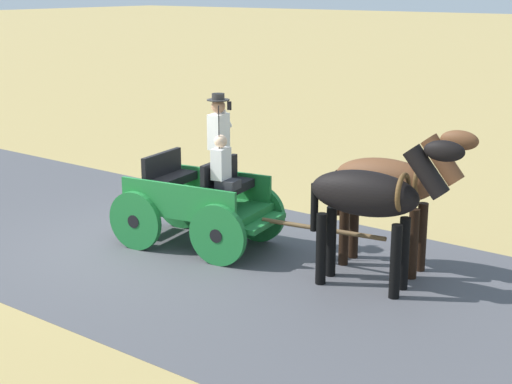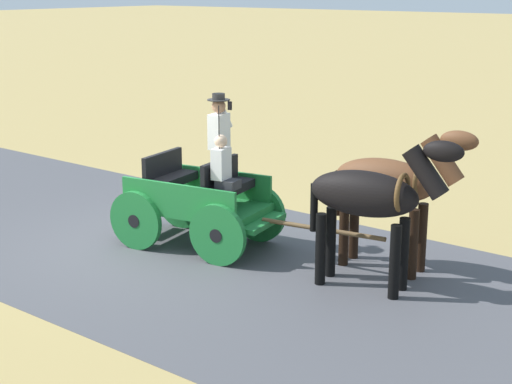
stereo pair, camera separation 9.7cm
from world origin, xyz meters
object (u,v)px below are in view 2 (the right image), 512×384
Objects in this scene: horse_near_side at (392,184)px; traffic_cone at (170,177)px; horse_drawn_carriage at (202,198)px; horse_off_side at (371,198)px.

horse_near_side reaches higher than traffic_cone.
horse_near_side is at bearing 107.11° from horse_drawn_carriage.
traffic_cone is at bearing -103.29° from horse_near_side.
horse_near_side is (-0.90, 2.92, 0.51)m from horse_drawn_carriage.
horse_off_side is (-0.06, 3.06, 0.51)m from horse_drawn_carriage.
traffic_cone is (-1.39, -5.89, -1.07)m from horse_near_side.
horse_drawn_carriage is 3.10m from horse_off_side.
horse_off_side is at bearing 69.71° from traffic_cone.
horse_drawn_carriage reaches higher than traffic_cone.
horse_drawn_carriage reaches higher than horse_near_side.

